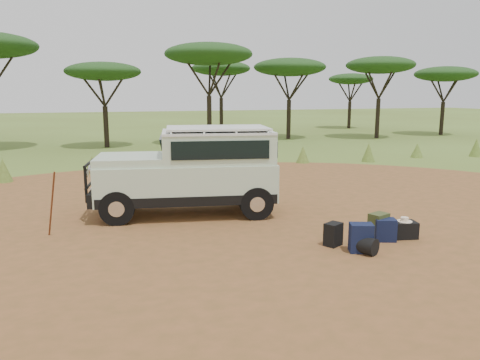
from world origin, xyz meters
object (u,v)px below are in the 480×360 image
object	(u,v)px
walking_staff	(52,204)
duffel_navy	(385,230)
backpack_olive	(378,226)
backpack_navy	(361,238)
safari_vehicle	(193,173)
hard_case	(404,230)
backpack_black	(333,234)

from	to	relation	value
walking_staff	duffel_navy	distance (m)	7.12
backpack_olive	duffel_navy	distance (m)	0.19
backpack_navy	duffel_navy	distance (m)	1.00
safari_vehicle	backpack_navy	world-z (taller)	safari_vehicle
safari_vehicle	duffel_navy	bearing A→B (deg)	-36.03
safari_vehicle	hard_case	xyz separation A→B (m)	(3.85, -3.48, -0.90)
backpack_olive	backpack_navy	bearing A→B (deg)	-163.06
hard_case	backpack_black	bearing A→B (deg)	-169.12
walking_staff	backpack_navy	world-z (taller)	walking_staff
walking_staff	duffel_navy	size ratio (longest dim) A/B	3.28
backpack_black	hard_case	bearing A→B (deg)	-28.77
walking_staff	duffel_navy	world-z (taller)	walking_staff
backpack_navy	hard_case	bearing A→B (deg)	40.51
safari_vehicle	backpack_navy	xyz separation A→B (m)	(2.46, -3.97, -0.79)
duffel_navy	hard_case	bearing A→B (deg)	23.60
duffel_navy	backpack_navy	bearing A→B (deg)	-132.31
hard_case	duffel_navy	bearing A→B (deg)	-164.78
backpack_navy	backpack_olive	bearing A→B (deg)	58.15
backpack_olive	duffel_navy	world-z (taller)	backpack_olive
backpack_black	duffel_navy	size ratio (longest dim) A/B	1.00
walking_staff	safari_vehicle	bearing A→B (deg)	-7.71
safari_vehicle	backpack_olive	bearing A→B (deg)	-34.93
safari_vehicle	duffel_navy	world-z (taller)	safari_vehicle
walking_staff	backpack_olive	xyz separation A→B (m)	(6.63, -2.27, -0.47)
backpack_olive	safari_vehicle	bearing A→B (deg)	114.58
safari_vehicle	walking_staff	distance (m)	3.51
walking_staff	hard_case	distance (m)	7.59
backpack_navy	backpack_olive	distance (m)	1.05
backpack_black	backpack_navy	distance (m)	0.61
backpack_navy	backpack_olive	size ratio (longest dim) A/B	1.03
safari_vehicle	backpack_navy	bearing A→B (deg)	-47.86
safari_vehicle	walking_staff	bearing A→B (deg)	-151.81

